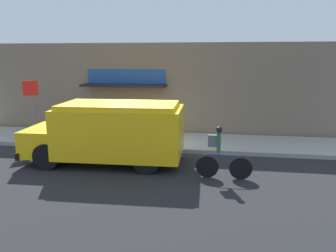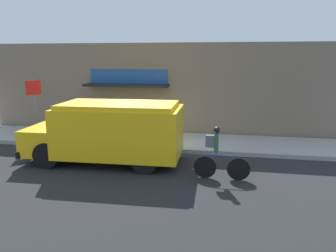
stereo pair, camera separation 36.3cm
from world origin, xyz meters
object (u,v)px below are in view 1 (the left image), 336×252
school_bus (111,132)px  trash_bin (130,125)px  stop_sign_post (32,100)px  cyclist (220,154)px

school_bus → trash_bin: bearing=93.8°
school_bus → stop_sign_post: 4.54m
cyclist → stop_sign_post: (-7.75, 2.91, 1.11)m
stop_sign_post → trash_bin: size_ratio=3.26×
school_bus → cyclist: 3.86m
school_bus → trash_bin: school_bus is taller
stop_sign_post → trash_bin: (3.65, 1.88, -1.31)m
trash_bin → stop_sign_post: bearing=-152.7°
school_bus → cyclist: (3.72, -0.95, -0.35)m
cyclist → trash_bin: size_ratio=2.16×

